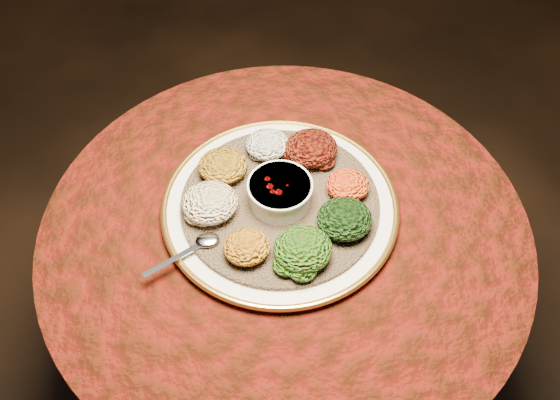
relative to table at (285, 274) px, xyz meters
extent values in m
plane|color=black|center=(0.00, 0.00, -0.55)|extent=(4.00, 4.00, 0.00)
cylinder|color=black|center=(0.00, 0.00, -0.53)|extent=(0.44, 0.44, 0.04)
cylinder|color=black|center=(0.00, 0.00, -0.21)|extent=(0.12, 0.12, 0.68)
cylinder|color=black|center=(0.00, 0.00, 0.15)|extent=(0.80, 0.80, 0.04)
cylinder|color=#420B05|center=(0.00, 0.00, 0.00)|extent=(0.93, 0.93, 0.34)
cylinder|color=#420B05|center=(0.00, 0.00, 0.17)|extent=(0.96, 0.96, 0.01)
cylinder|color=silver|center=(0.00, 0.04, 0.19)|extent=(0.56, 0.56, 0.02)
torus|color=gold|center=(0.00, 0.04, 0.20)|extent=(0.47, 0.47, 0.01)
cylinder|color=brown|center=(0.00, 0.04, 0.20)|extent=(0.51, 0.51, 0.01)
cylinder|color=silver|center=(0.00, 0.04, 0.23)|extent=(0.12, 0.12, 0.05)
cylinder|color=silver|center=(0.00, 0.04, 0.26)|extent=(0.13, 0.13, 0.01)
cylinder|color=#580904|center=(0.00, 0.04, 0.25)|extent=(0.10, 0.10, 0.01)
ellipsoid|color=silver|center=(-0.15, -0.03, 0.21)|extent=(0.05, 0.03, 0.01)
cube|color=silver|center=(-0.21, -0.07, 0.21)|extent=(0.12, 0.07, 0.00)
ellipsoid|color=beige|center=(-0.01, 0.17, 0.23)|extent=(0.09, 0.08, 0.04)
ellipsoid|color=black|center=(0.08, 0.15, 0.23)|extent=(0.11, 0.10, 0.05)
ellipsoid|color=#B4860F|center=(0.13, 0.04, 0.23)|extent=(0.09, 0.08, 0.04)
ellipsoid|color=black|center=(0.11, -0.04, 0.23)|extent=(0.10, 0.10, 0.05)
ellipsoid|color=#9A2009|center=(0.02, -0.09, 0.23)|extent=(0.11, 0.10, 0.05)
ellipsoid|color=#C16A11|center=(-0.08, -0.07, 0.23)|extent=(0.09, 0.08, 0.04)
ellipsoid|color=maroon|center=(-0.14, 0.04, 0.23)|extent=(0.11, 0.10, 0.05)
ellipsoid|color=#A16713|center=(-0.11, 0.13, 0.23)|extent=(0.10, 0.09, 0.05)
camera|label=1|loc=(-0.12, -0.70, 1.17)|focal=40.00mm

